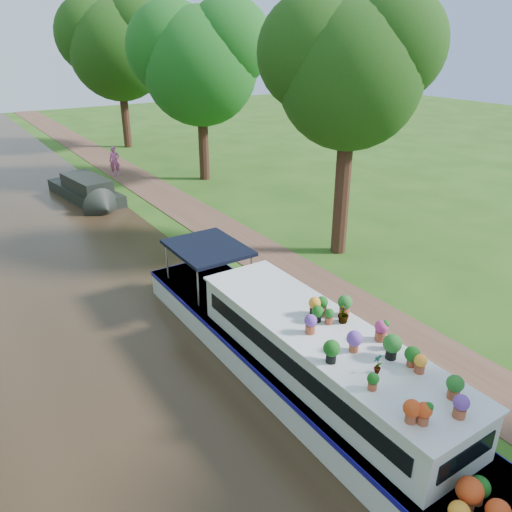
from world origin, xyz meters
The scene contains 10 objects.
ground centered at (0.00, 0.00, 0.00)m, with size 100.00×100.00×0.00m, color #254C13.
canal_water centered at (-6.00, 0.00, 0.01)m, with size 10.00×100.00×0.02m, color #2E2214.
towpath centered at (1.20, 0.00, 0.01)m, with size 2.20×100.00×0.03m, color #513426.
plant_boat centered at (-2.25, -3.21, 0.85)m, with size 2.29×13.52×2.28m.
tree_near_overhang centered at (3.79, 3.06, 6.60)m, with size 5.52×5.28×8.99m.
tree_near_mid centered at (4.48, 15.08, 6.44)m, with size 6.90×6.60×9.40m.
tree_near_far centered at (3.98, 26.09, 7.05)m, with size 7.59×7.26×10.30m.
second_boat centered at (-2.23, 14.58, 0.48)m, with size 2.44×6.28×1.18m.
pedestrian_pink centered at (0.50, 18.46, 0.86)m, with size 0.60×0.40×1.65m, color pink.
verge_plant centered at (0.05, 5.00, 0.24)m, with size 0.42×0.37×0.47m, color #216E23.
Camera 1 is at (-8.28, -9.78, 7.47)m, focal length 35.00 mm.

